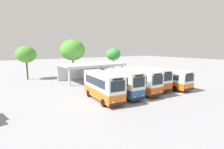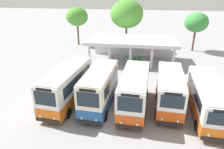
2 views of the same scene
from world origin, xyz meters
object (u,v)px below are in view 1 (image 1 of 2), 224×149
(waiting_chair_middle_seat, at_px, (95,78))
(city_bus_fifth_blue, at_px, (168,78))
(waiting_chair_end_by_column, at_px, (89,79))
(waiting_chair_fourth_seat, at_px, (99,78))
(city_bus_fourth_amber, at_px, (152,78))
(city_bus_middle_cream, at_px, (140,80))
(waiting_chair_second_from_end, at_px, (92,78))
(city_bus_second_in_row, at_px, (123,82))
(city_bus_nearest_orange, at_px, (103,85))

(waiting_chair_middle_seat, bearing_deg, city_bus_fifth_blue, -61.82)
(city_bus_fifth_blue, distance_m, waiting_chair_end_by_column, 14.91)
(waiting_chair_middle_seat, bearing_deg, waiting_chair_fourth_seat, -9.36)
(city_bus_fourth_amber, xyz_separation_m, waiting_chair_fourth_seat, (-2.87, 11.78, -1.32))
(city_bus_middle_cream, relative_size, waiting_chair_fourth_seat, 8.26)
(city_bus_fifth_blue, distance_m, waiting_chair_second_from_end, 14.58)
(city_bus_fourth_amber, distance_m, waiting_chair_end_by_column, 12.89)
(city_bus_second_in_row, bearing_deg, city_bus_fifth_blue, 0.36)
(city_bus_middle_cream, xyz_separation_m, city_bus_fourth_amber, (3.10, 0.62, -0.05))
(city_bus_fifth_blue, height_order, waiting_chair_second_from_end, city_bus_fifth_blue)
(city_bus_second_in_row, distance_m, city_bus_fourth_amber, 6.25)
(city_bus_fourth_amber, bearing_deg, city_bus_second_in_row, -173.68)
(city_bus_middle_cream, bearing_deg, waiting_chair_end_by_column, 99.19)
(waiting_chair_end_by_column, distance_m, waiting_chair_middle_seat, 1.50)
(city_bus_fourth_amber, bearing_deg, waiting_chair_end_by_column, 113.47)
(city_bus_middle_cream, height_order, waiting_chair_end_by_column, city_bus_middle_cream)
(city_bus_nearest_orange, xyz_separation_m, city_bus_fifth_blue, (12.41, -0.12, -0.22))
(city_bus_fifth_blue, bearing_deg, waiting_chair_fourth_seat, 115.69)
(city_bus_fourth_amber, bearing_deg, city_bus_nearest_orange, -176.89)
(city_bus_middle_cream, height_order, city_bus_fourth_amber, city_bus_middle_cream)
(waiting_chair_end_by_column, relative_size, waiting_chair_fourth_seat, 1.00)
(city_bus_fourth_amber, xyz_separation_m, waiting_chair_second_from_end, (-4.36, 11.84, -1.32))
(city_bus_nearest_orange, distance_m, waiting_chair_fourth_seat, 13.95)
(waiting_chair_fourth_seat, bearing_deg, city_bus_fifth_blue, -64.31)
(city_bus_second_in_row, relative_size, city_bus_fifth_blue, 0.83)
(city_bus_nearest_orange, height_order, city_bus_second_in_row, city_bus_second_in_row)
(city_bus_second_in_row, height_order, city_bus_middle_cream, city_bus_second_in_row)
(city_bus_middle_cream, height_order, waiting_chair_second_from_end, city_bus_middle_cream)
(city_bus_nearest_orange, relative_size, city_bus_fourth_amber, 1.16)
(city_bus_second_in_row, bearing_deg, city_bus_fourth_amber, 6.32)
(city_bus_nearest_orange, bearing_deg, waiting_chair_end_by_column, 71.10)
(city_bus_second_in_row, height_order, waiting_chair_fourth_seat, city_bus_second_in_row)
(city_bus_middle_cream, relative_size, waiting_chair_end_by_column, 8.26)
(city_bus_fourth_amber, relative_size, waiting_chair_end_by_column, 7.75)
(city_bus_nearest_orange, relative_size, waiting_chair_fourth_seat, 8.97)
(city_bus_nearest_orange, relative_size, waiting_chair_end_by_column, 8.97)
(city_bus_fourth_amber, xyz_separation_m, city_bus_fifth_blue, (3.10, -0.63, -0.15))
(waiting_chair_second_from_end, xyz_separation_m, waiting_chair_middle_seat, (0.75, 0.07, 0.00))
(city_bus_fifth_blue, bearing_deg, city_bus_second_in_row, -179.64)
(city_bus_nearest_orange, bearing_deg, waiting_chair_middle_seat, 65.35)
(city_bus_fifth_blue, xyz_separation_m, waiting_chair_second_from_end, (-7.46, 12.47, -1.17))
(city_bus_second_in_row, distance_m, waiting_chair_second_from_end, 12.74)
(waiting_chair_second_from_end, bearing_deg, city_bus_middle_cream, -84.23)
(waiting_chair_end_by_column, distance_m, waiting_chair_fourth_seat, 2.24)
(waiting_chair_middle_seat, xyz_separation_m, waiting_chair_fourth_seat, (0.75, -0.12, 0.00))
(city_bus_fourth_amber, distance_m, city_bus_fifth_blue, 3.17)
(waiting_chair_second_from_end, bearing_deg, waiting_chair_end_by_column, -174.56)
(city_bus_second_in_row, height_order, waiting_chair_middle_seat, city_bus_second_in_row)
(city_bus_second_in_row, distance_m, city_bus_middle_cream, 3.10)
(city_bus_middle_cream, bearing_deg, city_bus_fourth_amber, 11.38)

